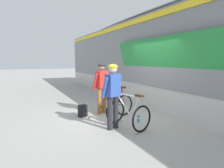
% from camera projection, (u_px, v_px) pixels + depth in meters
% --- Properties ---
extents(ground_plane, '(80.00, 80.00, 0.00)m').
position_uv_depth(ground_plane, '(119.00, 117.00, 6.61)').
color(ground_plane, '#A09E99').
extents(train_car, '(3.23, 20.70, 3.88)m').
position_uv_depth(train_car, '(178.00, 58.00, 8.19)').
color(train_car, slate).
rests_on(train_car, ground).
extents(cyclist_near_in_blue, '(0.66, 0.44, 1.76)m').
position_uv_depth(cyclist_near_in_blue, '(113.00, 91.00, 5.37)').
color(cyclist_near_in_blue, '#232328').
rests_on(cyclist_near_in_blue, ground).
extents(cyclist_far_in_red, '(0.66, 0.45, 1.76)m').
position_uv_depth(cyclist_far_in_red, '(102.00, 84.00, 6.96)').
color(cyclist_far_in_red, '#935B2D').
rests_on(cyclist_far_in_red, ground).
extents(bicycle_near_white, '(0.97, 1.22, 0.99)m').
position_uv_depth(bicycle_near_white, '(128.00, 113.00, 5.56)').
color(bicycle_near_white, black).
rests_on(bicycle_near_white, ground).
extents(bicycle_far_red, '(0.90, 1.19, 0.99)m').
position_uv_depth(bicycle_far_red, '(115.00, 101.00, 7.19)').
color(bicycle_far_red, black).
rests_on(bicycle_far_red, ground).
extents(backpack_on_platform, '(0.33, 0.27, 0.40)m').
position_uv_depth(backpack_on_platform, '(83.00, 111.00, 6.65)').
color(backpack_on_platform, black).
rests_on(backpack_on_platform, ground).
extents(water_bottle_near_the_bikes, '(0.07, 0.07, 0.22)m').
position_uv_depth(water_bottle_near_the_bikes, '(138.00, 119.00, 6.03)').
color(water_bottle_near_the_bikes, '#338CCC').
rests_on(water_bottle_near_the_bikes, ground).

